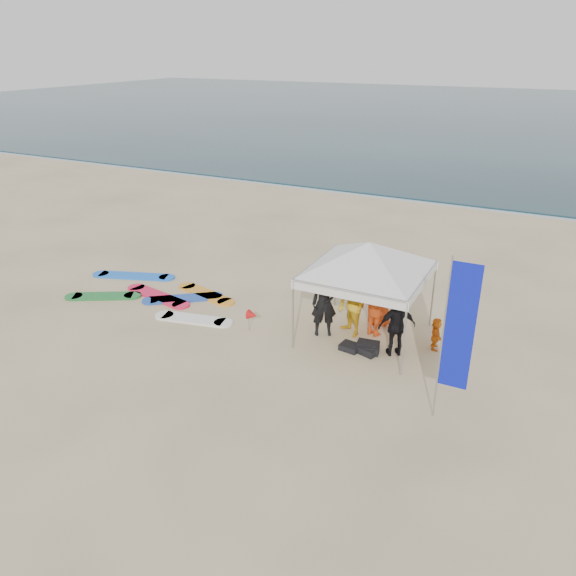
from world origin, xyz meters
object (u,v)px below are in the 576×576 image
(person_black_b, at_px, (397,326))
(person_orange_b, at_px, (381,297))
(marker_pennant, at_px, (252,315))
(person_seated, at_px, (436,334))
(feather_flag, at_px, (458,329))
(canopy_tent, at_px, (369,243))
(surfboard_spread, at_px, (161,295))
(person_black_a, at_px, (324,303))
(person_yellow, at_px, (351,306))
(person_orange_a, at_px, (376,305))

(person_black_b, bearing_deg, person_orange_b, -91.49)
(marker_pennant, bearing_deg, person_seated, 15.31)
(person_orange_b, distance_m, feather_flag, 4.69)
(canopy_tent, bearing_deg, person_seated, 5.68)
(surfboard_spread, bearing_deg, person_black_a, -0.10)
(person_black_a, xyz_separation_m, person_yellow, (0.66, 0.33, -0.09))
(person_black_b, xyz_separation_m, canopy_tent, (-1.04, 0.58, 1.89))
(person_orange_a, relative_size, person_seated, 1.98)
(canopy_tent, relative_size, surfboard_spread, 0.69)
(person_orange_b, distance_m, surfboard_spread, 6.96)
(person_yellow, height_order, canopy_tent, canopy_tent)
(person_black_a, relative_size, person_seated, 2.15)
(feather_flag, height_order, surfboard_spread, feather_flag)
(person_black_b, relative_size, surfboard_spread, 0.28)
(person_yellow, bearing_deg, feather_flag, -4.97)
(feather_flag, relative_size, surfboard_spread, 0.62)
(person_yellow, distance_m, person_black_b, 1.51)
(person_black_a, relative_size, person_yellow, 1.11)
(person_black_b, distance_m, feather_flag, 3.10)
(feather_flag, bearing_deg, surfboard_spread, 166.03)
(person_black_a, bearing_deg, person_seated, -18.56)
(person_black_a, bearing_deg, surfboard_spread, 150.29)
(person_black_a, height_order, person_yellow, person_black_a)
(person_black_a, distance_m, person_yellow, 0.74)
(person_black_b, relative_size, feather_flag, 0.45)
(person_orange_a, bearing_deg, canopy_tent, 63.59)
(feather_flag, bearing_deg, person_yellow, 140.04)
(person_black_a, height_order, person_orange_a, person_black_a)
(person_black_b, height_order, person_seated, person_black_b)
(person_black_b, height_order, marker_pennant, person_black_b)
(person_yellow, height_order, surfboard_spread, person_yellow)
(person_orange_a, distance_m, canopy_tent, 1.86)
(canopy_tent, bearing_deg, person_orange_b, 81.22)
(person_yellow, relative_size, canopy_tent, 0.41)
(person_yellow, xyz_separation_m, person_black_b, (1.42, -0.53, -0.03))
(person_black_a, bearing_deg, person_orange_a, -3.28)
(person_yellow, distance_m, feather_flag, 4.38)
(canopy_tent, bearing_deg, marker_pennant, -158.78)
(person_orange_b, relative_size, marker_pennant, 2.64)
(person_orange_a, relative_size, person_black_b, 1.07)
(person_yellow, relative_size, person_black_b, 1.04)
(person_yellow, xyz_separation_m, marker_pennant, (-2.49, -1.06, -0.36))
(person_yellow, bearing_deg, person_black_b, 14.69)
(person_black_b, xyz_separation_m, person_orange_b, (-0.90, 1.46, 0.02))
(surfboard_spread, bearing_deg, canopy_tent, 3.21)
(person_black_a, height_order, person_black_b, person_black_a)
(person_black_a, bearing_deg, person_orange_b, 17.46)
(person_orange_a, xyz_separation_m, surfboard_spread, (-6.88, -0.61, -0.84))
(person_seated, distance_m, feather_flag, 3.52)
(person_black_a, relative_size, feather_flag, 0.51)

